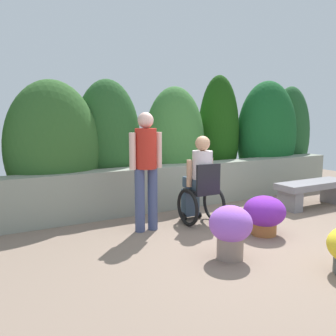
% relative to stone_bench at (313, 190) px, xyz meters
% --- Properties ---
extents(ground_plane, '(12.47, 12.47, 0.00)m').
position_rel_stone_bench_xyz_m(ground_plane, '(-2.13, -0.93, -0.31)').
color(ground_plane, '#7F6A5B').
extents(stone_retaining_wall, '(7.28, 0.39, 0.76)m').
position_rel_stone_bench_xyz_m(stone_retaining_wall, '(-2.13, 1.16, 0.07)').
color(stone_retaining_wall, gray).
rests_on(stone_retaining_wall, ground).
extents(hedge_backdrop, '(8.15, 1.12, 2.61)m').
position_rel_stone_bench_xyz_m(hedge_backdrop, '(-2.08, 1.74, 0.86)').
color(hedge_backdrop, '#315918').
rests_on(hedge_backdrop, ground).
extents(stone_bench, '(1.49, 0.46, 0.46)m').
position_rel_stone_bench_xyz_m(stone_bench, '(0.00, 0.00, 0.00)').
color(stone_bench, gray).
rests_on(stone_bench, ground).
extents(person_in_wheelchair, '(0.53, 0.66, 1.33)m').
position_rel_stone_bench_xyz_m(person_in_wheelchair, '(-2.34, 0.15, 0.32)').
color(person_in_wheelchair, black).
rests_on(person_in_wheelchair, ground).
extents(person_standing_companion, '(0.49, 0.30, 1.67)m').
position_rel_stone_bench_xyz_m(person_standing_companion, '(-3.20, 0.22, 0.66)').
color(person_standing_companion, '#414C73').
rests_on(person_standing_companion, ground).
extents(flower_pot_terracotta_by_wall, '(0.49, 0.49, 0.62)m').
position_rel_stone_bench_xyz_m(flower_pot_terracotta_by_wall, '(-2.79, -1.15, 0.05)').
color(flower_pot_terracotta_by_wall, gray).
rests_on(flower_pot_terracotta_by_wall, ground).
extents(flower_pot_red_accent, '(0.57, 0.57, 0.54)m').
position_rel_stone_bench_xyz_m(flower_pot_red_accent, '(-1.86, -0.72, -0.02)').
color(flower_pot_red_accent, '#A46233').
rests_on(flower_pot_red_accent, ground).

